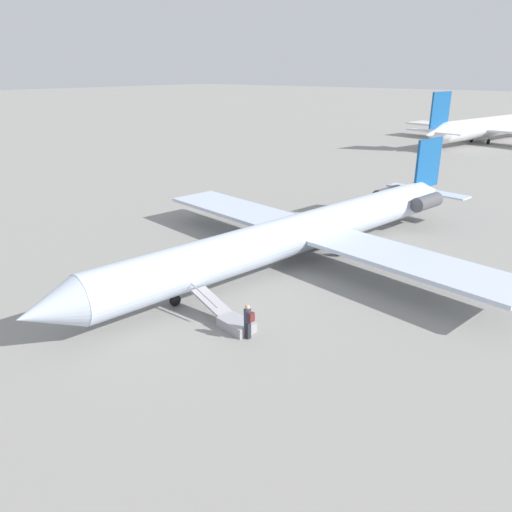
{
  "coord_description": "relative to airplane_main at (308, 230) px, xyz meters",
  "views": [
    {
      "loc": [
        25.8,
        17.13,
        12.02
      ],
      "look_at": [
        4.52,
        0.13,
        1.78
      ],
      "focal_mm": 35.0,
      "sensor_mm": 36.0,
      "label": 1
    }
  ],
  "objects": [
    {
      "name": "airplane_taxiing_distant",
      "position": [
        -67.63,
        -6.87,
        0.64
      ],
      "size": [
        38.3,
        29.4,
        8.82
      ],
      "rotation": [
        0.0,
        0.0,
        2.93
      ],
      "color": "silver",
      "rests_on": "ground"
    },
    {
      "name": "boarding_stairs",
      "position": [
        10.36,
        2.26,
        -1.62
      ],
      "size": [
        1.6,
        4.12,
        1.68
      ],
      "rotation": [
        0.0,
        0.0,
        -1.72
      ],
      "color": "#99999E",
      "rests_on": "ground"
    },
    {
      "name": "ground_plane",
      "position": [
        0.99,
        -0.15,
        -1.99
      ],
      "size": [
        600.0,
        600.0,
        0.0
      ],
      "primitive_type": "plane",
      "color": "gray"
    },
    {
      "name": "passenger",
      "position": [
        10.74,
        3.67,
        -0.99
      ],
      "size": [
        0.37,
        0.56,
        1.74
      ],
      "rotation": [
        0.0,
        0.0,
        -1.72
      ],
      "color": "#23232D",
      "rests_on": "ground"
    },
    {
      "name": "airplane_main",
      "position": [
        0.0,
        0.0,
        0.0
      ],
      "size": [
        35.73,
        27.76,
        6.69
      ],
      "rotation": [
        0.0,
        0.0,
        -0.15
      ],
      "color": "silver",
      "rests_on": "ground"
    }
  ]
}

